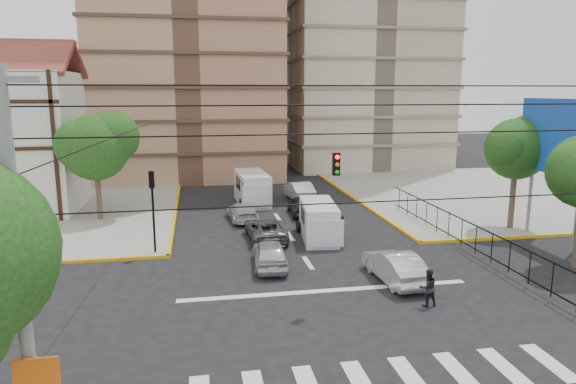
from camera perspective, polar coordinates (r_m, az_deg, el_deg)
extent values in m
plane|color=black|center=(22.00, 5.10, -12.03)|extent=(160.00, 160.00, 0.00)
cube|color=gray|center=(47.76, 22.21, -0.04)|extent=(26.00, 26.00, 0.15)
cube|color=silver|center=(16.92, 10.78, -19.76)|extent=(12.00, 2.40, 0.01)
cube|color=silver|center=(23.07, 4.30, -10.87)|extent=(13.00, 0.40, 0.01)
cube|color=silver|center=(41.91, -29.14, 4.74)|extent=(10.00, 8.00, 10.00)
cube|color=maroon|center=(43.61, -29.07, 12.74)|extent=(10.80, 4.25, 2.65)
cylinder|color=slate|center=(34.58, 25.28, -0.77)|extent=(0.20, 0.20, 4.00)
cube|color=silver|center=(32.47, 27.89, 5.45)|extent=(0.25, 6.00, 4.00)
cube|color=blue|center=(32.35, 27.61, 5.46)|extent=(0.08, 6.20, 4.20)
cylinder|color=#473828|center=(35.09, 23.69, -0.33)|extent=(0.36, 0.36, 4.48)
sphere|color=#124213|center=(34.67, 24.06, 4.41)|extent=(3.80, 3.80, 3.80)
sphere|color=#124213|center=(35.41, 25.14, 5.37)|extent=(3.04, 3.04, 3.04)
sphere|color=#124213|center=(33.99, 23.30, 4.67)|extent=(2.85, 2.85, 2.85)
cylinder|color=#473828|center=(36.67, -20.32, 0.16)|extent=(0.36, 0.36, 4.20)
sphere|color=#124213|center=(36.27, -20.63, 4.67)|extent=(4.40, 4.40, 4.40)
sphere|color=#124213|center=(36.32, -18.90, 5.83)|extent=(3.52, 3.52, 3.52)
sphere|color=#124213|center=(36.13, -22.11, 4.89)|extent=(3.30, 3.30, 3.30)
cylinder|color=black|center=(28.21, -14.70, -3.06)|extent=(0.12, 0.12, 3.50)
cube|color=black|center=(27.76, -14.92, 1.34)|extent=(0.28, 0.22, 0.90)
sphere|color=#FF0C0C|center=(27.72, -14.95, 1.95)|extent=(0.17, 0.17, 0.17)
cube|color=black|center=(20.44, 5.38, 3.10)|extent=(0.28, 0.22, 0.90)
cylinder|color=black|center=(12.06, 16.92, -0.75)|extent=(18.00, 0.03, 0.03)
cylinder|color=slate|center=(11.77, -27.48, -9.97)|extent=(0.28, 0.28, 9.00)
cube|color=silver|center=(30.58, 3.40, -3.20)|extent=(2.41, 4.89, 2.16)
cube|color=silver|center=(28.85, 4.28, -4.38)|extent=(1.91, 1.33, 1.51)
cube|color=black|center=(28.41, 4.46, -3.55)|extent=(1.74, 0.30, 0.85)
cylinder|color=black|center=(29.17, 2.36, -5.43)|extent=(0.25, 0.66, 0.66)
cylinder|color=black|center=(29.59, 5.76, -5.24)|extent=(0.25, 0.66, 0.66)
cylinder|color=black|center=(32.00, 1.19, -3.92)|extent=(0.25, 0.66, 0.66)
cylinder|color=black|center=(32.39, 4.30, -3.77)|extent=(0.25, 0.66, 0.66)
cube|color=silver|center=(40.12, -4.02, 0.44)|extent=(2.44, 5.42, 2.44)
cube|color=silver|center=(38.08, -3.67, -0.38)|extent=(2.09, 1.39, 1.70)
cube|color=black|center=(37.61, -3.61, 0.38)|extent=(1.97, 0.22, 0.95)
cylinder|color=black|center=(38.54, -5.22, -1.31)|extent=(0.25, 0.74, 0.74)
cylinder|color=black|center=(38.76, -2.25, -1.20)|extent=(0.25, 0.74, 0.74)
cylinder|color=black|center=(41.85, -5.63, -0.32)|extent=(0.25, 0.74, 0.74)
cylinder|color=black|center=(42.06, -2.89, -0.23)|extent=(0.25, 0.74, 0.74)
imported|color=silver|center=(25.77, -2.04, -6.83)|extent=(1.90, 4.18, 1.39)
imported|color=silver|center=(24.37, 11.79, -8.07)|extent=(1.81, 4.47, 1.44)
imported|color=#585C60|center=(30.41, -2.53, -4.15)|extent=(2.23, 4.59, 1.26)
imported|color=silver|center=(35.01, -5.16, -2.18)|extent=(2.11, 4.36, 1.22)
imported|color=#262629|center=(36.26, 1.60, -1.48)|extent=(1.89, 4.34, 1.46)
imported|color=silver|center=(41.41, 1.23, 0.15)|extent=(1.90, 4.70, 1.52)
imported|color=black|center=(21.99, 15.28, -10.21)|extent=(0.78, 0.62, 1.56)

